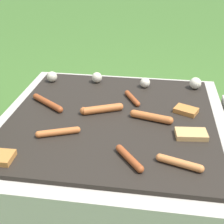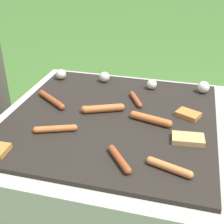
{
  "view_description": "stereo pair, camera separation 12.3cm",
  "coord_description": "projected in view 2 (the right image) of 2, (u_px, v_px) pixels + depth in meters",
  "views": [
    {
      "loc": [
        0.16,
        -1.11,
        1.07
      ],
      "look_at": [
        0.0,
        0.0,
        0.44
      ],
      "focal_mm": 50.0,
      "sensor_mm": 36.0,
      "label": 1
    },
    {
      "loc": [
        0.28,
        -1.08,
        1.07
      ],
      "look_at": [
        0.0,
        0.0,
        0.44
      ],
      "focal_mm": 50.0,
      "sensor_mm": 36.0,
      "label": 2
    }
  ],
  "objects": [
    {
      "name": "sausage_back_left",
      "position": [
        103.0,
        108.0,
        1.32
      ],
      "size": [
        0.18,
        0.09,
        0.03
      ],
      "color": "#B7602D",
      "rests_on": "grill"
    },
    {
      "name": "sausage_mid_left",
      "position": [
        55.0,
        129.0,
        1.18
      ],
      "size": [
        0.16,
        0.08,
        0.03
      ],
      "color": "#B7602D",
      "rests_on": "grill"
    },
    {
      "name": "bread_slice_right",
      "position": [
        188.0,
        114.0,
        1.29
      ],
      "size": [
        0.11,
        0.1,
        0.02
      ],
      "color": "#B27033",
      "rests_on": "grill"
    },
    {
      "name": "sausage_front_center",
      "position": [
        136.0,
        99.0,
        1.4
      ],
      "size": [
        0.08,
        0.13,
        0.02
      ],
      "color": "#93421E",
      "rests_on": "grill"
    },
    {
      "name": "sausage_front_right",
      "position": [
        119.0,
        159.0,
        1.02
      ],
      "size": [
        0.1,
        0.13,
        0.02
      ],
      "color": "#93421E",
      "rests_on": "grill"
    },
    {
      "name": "sausage_back_right",
      "position": [
        169.0,
        167.0,
        0.98
      ],
      "size": [
        0.15,
        0.07,
        0.03
      ],
      "color": "#C6753D",
      "rests_on": "grill"
    },
    {
      "name": "grill",
      "position": [
        112.0,
        157.0,
        1.4
      ],
      "size": [
        0.95,
        0.95,
        0.42
      ],
      "color": "#B2AA9E",
      "rests_on": "ground_plane"
    },
    {
      "name": "bread_slice_left",
      "position": [
        188.0,
        139.0,
        1.13
      ],
      "size": [
        0.12,
        0.08,
        0.02
      ],
      "color": "tan",
      "rests_on": "grill"
    },
    {
      "name": "ground_plane",
      "position": [
        112.0,
        192.0,
        1.5
      ],
      "size": [
        14.0,
        14.0,
        0.0
      ],
      "primitive_type": "plane",
      "color": "#3D6628"
    },
    {
      "name": "sausage_front_left",
      "position": [
        52.0,
        100.0,
        1.4
      ],
      "size": [
        0.17,
        0.13,
        0.03
      ],
      "color": "#93421E",
      "rests_on": "grill"
    },
    {
      "name": "sausage_back_center",
      "position": [
        151.0,
        119.0,
        1.24
      ],
      "size": [
        0.18,
        0.07,
        0.03
      ],
      "color": "#B7602D",
      "rests_on": "grill"
    },
    {
      "name": "mushroom_row",
      "position": [
        130.0,
        81.0,
        1.55
      ],
      "size": [
        0.77,
        0.08,
        0.06
      ],
      "color": "beige",
      "rests_on": "grill"
    }
  ]
}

